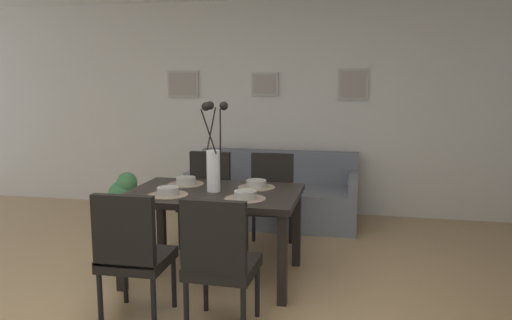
{
  "coord_description": "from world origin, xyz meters",
  "views": [
    {
      "loc": [
        1.14,
        -2.92,
        1.65
      ],
      "look_at": [
        0.27,
        1.2,
        0.97
      ],
      "focal_mm": 35.12,
      "sensor_mm": 36.0,
      "label": 1
    }
  ],
  "objects_px": {
    "bowl_far_left": "(245,194)",
    "dining_chair_near_left": "(132,251)",
    "dining_chair_far_left": "(219,258)",
    "bowl_near_left": "(168,190)",
    "bowl_near_right": "(186,180)",
    "framed_picture_center": "(265,84)",
    "sofa": "(275,198)",
    "dining_chair_near_right": "(207,194)",
    "framed_picture_right": "(353,84)",
    "bowl_far_right": "(256,183)",
    "centerpiece_vase": "(213,157)",
    "dining_chair_far_right": "(271,196)",
    "potted_plant": "(125,199)",
    "dining_table": "(214,202)",
    "framed_picture_left": "(183,84)"
  },
  "relations": [
    {
      "from": "bowl_near_left",
      "to": "framed_picture_left",
      "type": "bearing_deg",
      "value": 107.0
    },
    {
      "from": "bowl_near_left",
      "to": "sofa",
      "type": "bearing_deg",
      "value": 74.97
    },
    {
      "from": "potted_plant",
      "to": "dining_chair_far_left",
      "type": "bearing_deg",
      "value": -49.72
    },
    {
      "from": "dining_chair_near_left",
      "to": "bowl_near_right",
      "type": "bearing_deg",
      "value": 90.02
    },
    {
      "from": "bowl_far_right",
      "to": "framed_picture_center",
      "type": "bearing_deg",
      "value": 98.85
    },
    {
      "from": "framed_picture_right",
      "to": "potted_plant",
      "type": "distance_m",
      "value": 2.93
    },
    {
      "from": "dining_chair_near_left",
      "to": "framed_picture_center",
      "type": "bearing_deg",
      "value": 84.22
    },
    {
      "from": "dining_chair_far_right",
      "to": "bowl_near_left",
      "type": "height_order",
      "value": "dining_chair_far_right"
    },
    {
      "from": "bowl_far_right",
      "to": "centerpiece_vase",
      "type": "bearing_deg",
      "value": -146.39
    },
    {
      "from": "dining_table",
      "to": "centerpiece_vase",
      "type": "distance_m",
      "value": 0.37
    },
    {
      "from": "dining_chair_near_right",
      "to": "framed_picture_left",
      "type": "relative_size",
      "value": 2.25
    },
    {
      "from": "dining_table",
      "to": "centerpiece_vase",
      "type": "relative_size",
      "value": 1.9
    },
    {
      "from": "dining_chair_near_left",
      "to": "potted_plant",
      "type": "height_order",
      "value": "dining_chair_near_left"
    },
    {
      "from": "bowl_near_right",
      "to": "framed_picture_center",
      "type": "distance_m",
      "value": 2.2
    },
    {
      "from": "centerpiece_vase",
      "to": "framed_picture_right",
      "type": "xyz_separation_m",
      "value": [
        1.06,
        2.23,
        0.57
      ]
    },
    {
      "from": "bowl_far_left",
      "to": "potted_plant",
      "type": "height_order",
      "value": "bowl_far_left"
    },
    {
      "from": "dining_chair_near_left",
      "to": "dining_chair_far_left",
      "type": "relative_size",
      "value": 1.0
    },
    {
      "from": "bowl_far_left",
      "to": "bowl_far_right",
      "type": "bearing_deg",
      "value": 90.0
    },
    {
      "from": "dining_chair_far_left",
      "to": "potted_plant",
      "type": "bearing_deg",
      "value": 130.28
    },
    {
      "from": "dining_chair_near_right",
      "to": "potted_plant",
      "type": "height_order",
      "value": "dining_chair_near_right"
    },
    {
      "from": "bowl_near_left",
      "to": "dining_chair_near_right",
      "type": "bearing_deg",
      "value": 90.83
    },
    {
      "from": "bowl_near_right",
      "to": "framed_picture_right",
      "type": "distance_m",
      "value": 2.58
    },
    {
      "from": "bowl_near_left",
      "to": "framed_picture_right",
      "type": "relative_size",
      "value": 0.45
    },
    {
      "from": "framed_picture_right",
      "to": "framed_picture_left",
      "type": "bearing_deg",
      "value": -180.0
    },
    {
      "from": "sofa",
      "to": "potted_plant",
      "type": "distance_m",
      "value": 1.69
    },
    {
      "from": "framed_picture_left",
      "to": "sofa",
      "type": "bearing_deg",
      "value": -20.73
    },
    {
      "from": "dining_chair_far_left",
      "to": "bowl_far_left",
      "type": "distance_m",
      "value": 0.73
    },
    {
      "from": "framed_picture_left",
      "to": "framed_picture_center",
      "type": "xyz_separation_m",
      "value": [
        1.06,
        0.0,
        0.0
      ]
    },
    {
      "from": "dining_chair_near_left",
      "to": "potted_plant",
      "type": "bearing_deg",
      "value": 117.74
    },
    {
      "from": "bowl_near_left",
      "to": "bowl_far_left",
      "type": "relative_size",
      "value": 1.0
    },
    {
      "from": "bowl_near_left",
      "to": "framed_picture_right",
      "type": "xyz_separation_m",
      "value": [
        1.38,
        2.44,
        0.81
      ]
    },
    {
      "from": "dining_chair_far_left",
      "to": "bowl_near_left",
      "type": "xyz_separation_m",
      "value": [
        -0.61,
        0.68,
        0.27
      ]
    },
    {
      "from": "bowl_far_right",
      "to": "bowl_near_left",
      "type": "bearing_deg",
      "value": -146.3
    },
    {
      "from": "framed_picture_center",
      "to": "dining_chair_far_right",
      "type": "bearing_deg",
      "value": -76.78
    },
    {
      "from": "dining_chair_far_left",
      "to": "centerpiece_vase",
      "type": "bearing_deg",
      "value": 108.56
    },
    {
      "from": "dining_table",
      "to": "bowl_far_left",
      "type": "height_order",
      "value": "bowl_far_left"
    },
    {
      "from": "centerpiece_vase",
      "to": "framed_picture_right",
      "type": "relative_size",
      "value": 1.96
    },
    {
      "from": "bowl_near_right",
      "to": "dining_chair_near_left",
      "type": "bearing_deg",
      "value": -89.98
    },
    {
      "from": "sofa",
      "to": "dining_chair_near_right",
      "type": "bearing_deg",
      "value": -121.22
    },
    {
      "from": "bowl_far_left",
      "to": "dining_chair_near_left",
      "type": "bearing_deg",
      "value": -133.42
    },
    {
      "from": "bowl_near_left",
      "to": "dining_chair_near_left",
      "type": "bearing_deg",
      "value": -89.97
    },
    {
      "from": "framed_picture_center",
      "to": "framed_picture_right",
      "type": "height_order",
      "value": "framed_picture_right"
    },
    {
      "from": "dining_chair_near_left",
      "to": "dining_chair_near_right",
      "type": "height_order",
      "value": "same"
    },
    {
      "from": "dining_chair_near_left",
      "to": "dining_chair_far_right",
      "type": "distance_m",
      "value": 1.87
    },
    {
      "from": "bowl_far_right",
      "to": "framed_picture_right",
      "type": "xyz_separation_m",
      "value": [
        0.75,
        2.02,
        0.81
      ]
    },
    {
      "from": "sofa",
      "to": "bowl_near_right",
      "type": "bearing_deg",
      "value": -108.86
    },
    {
      "from": "dining_chair_far_left",
      "to": "centerpiece_vase",
      "type": "relative_size",
      "value": 1.25
    },
    {
      "from": "sofa",
      "to": "framed_picture_right",
      "type": "height_order",
      "value": "framed_picture_right"
    },
    {
      "from": "dining_chair_near_right",
      "to": "sofa",
      "type": "height_order",
      "value": "dining_chair_near_right"
    },
    {
      "from": "bowl_near_right",
      "to": "framed_picture_center",
      "type": "height_order",
      "value": "framed_picture_center"
    }
  ]
}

